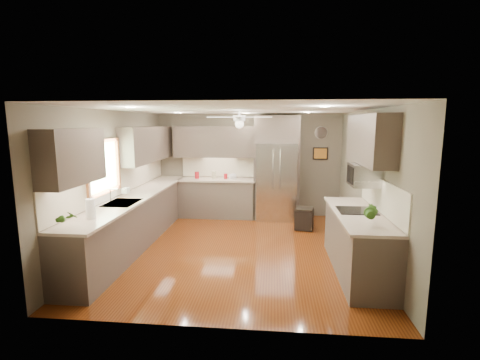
% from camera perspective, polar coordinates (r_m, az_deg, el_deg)
% --- Properties ---
extents(floor, '(5.00, 5.00, 0.00)m').
position_cam_1_polar(floor, '(6.48, -0.36, -11.22)').
color(floor, '#4A1E09').
rests_on(floor, ground).
extents(ceiling, '(5.00, 5.00, 0.00)m').
position_cam_1_polar(ceiling, '(6.07, -0.38, 11.46)').
color(ceiling, white).
rests_on(ceiling, ground).
extents(wall_back, '(4.50, 0.00, 4.50)m').
position_cam_1_polar(wall_back, '(8.62, 1.34, 2.49)').
color(wall_back, '#665F4E').
rests_on(wall_back, ground).
extents(wall_front, '(4.50, 0.00, 4.50)m').
position_cam_1_polar(wall_front, '(3.73, -4.34, -6.58)').
color(wall_front, '#665F4E').
rests_on(wall_front, ground).
extents(wall_left, '(0.00, 5.00, 5.00)m').
position_cam_1_polar(wall_left, '(6.76, -19.69, 0.07)').
color(wall_left, '#665F4E').
rests_on(wall_left, ground).
extents(wall_right, '(0.00, 5.00, 5.00)m').
position_cam_1_polar(wall_right, '(6.34, 20.32, -0.56)').
color(wall_right, '#665F4E').
rests_on(wall_right, ground).
extents(canister_a, '(0.12, 0.12, 0.17)m').
position_cam_1_polar(canister_a, '(8.53, -7.08, 0.78)').
color(canister_a, maroon).
rests_on(canister_a, back_run).
extents(canister_c, '(0.12, 0.12, 0.19)m').
position_cam_1_polar(canister_c, '(8.47, -4.29, 0.84)').
color(canister_c, '#BDB68E').
rests_on(canister_c, back_run).
extents(canister_d, '(0.10, 0.10, 0.13)m').
position_cam_1_polar(canister_d, '(8.43, -2.38, 0.62)').
color(canister_d, maroon).
rests_on(canister_d, back_run).
extents(soap_bottle, '(0.10, 0.10, 0.21)m').
position_cam_1_polar(soap_bottle, '(6.77, -18.11, -1.60)').
color(soap_bottle, white).
rests_on(soap_bottle, left_run).
extents(potted_plant_left, '(0.18, 0.15, 0.30)m').
position_cam_1_polar(potted_plant_left, '(4.94, -26.43, -5.53)').
color(potted_plant_left, '#2E5C1A').
rests_on(potted_plant_left, left_run).
extents(potted_plant_right, '(0.22, 0.19, 0.36)m').
position_cam_1_polar(potted_plant_right, '(4.88, 20.86, -4.96)').
color(potted_plant_right, '#2E5C1A').
rests_on(potted_plant_right, right_run).
extents(bowl, '(0.26, 0.26, 0.05)m').
position_cam_1_polar(bowl, '(8.42, -1.19, 0.37)').
color(bowl, '#BDB68E').
rests_on(bowl, back_run).
extents(left_run, '(0.65, 4.70, 1.45)m').
position_cam_1_polar(left_run, '(6.94, -16.60, -6.03)').
color(left_run, '#4E4039').
rests_on(left_run, ground).
extents(back_run, '(1.85, 0.65, 1.45)m').
position_cam_1_polar(back_run, '(8.54, -3.69, -2.80)').
color(back_run, '#4E4039').
rests_on(back_run, ground).
extents(uppers, '(4.50, 4.70, 0.95)m').
position_cam_1_polar(uppers, '(6.90, -5.93, 5.93)').
color(uppers, '#4E4039').
rests_on(uppers, wall_left).
extents(window, '(0.05, 1.12, 0.92)m').
position_cam_1_polar(window, '(6.27, -21.52, 2.04)').
color(window, '#BFF2B2').
rests_on(window, wall_left).
extents(sink, '(0.50, 0.70, 0.32)m').
position_cam_1_polar(sink, '(6.25, -18.81, -3.81)').
color(sink, silver).
rests_on(sink, left_run).
extents(refrigerator, '(1.06, 0.75, 2.45)m').
position_cam_1_polar(refrigerator, '(8.27, 6.01, 1.72)').
color(refrigerator, silver).
rests_on(refrigerator, ground).
extents(right_run, '(0.70, 2.20, 1.45)m').
position_cam_1_polar(right_run, '(5.69, 18.76, -9.52)').
color(right_run, '#4E4039').
rests_on(right_run, ground).
extents(microwave, '(0.43, 0.55, 0.34)m').
position_cam_1_polar(microwave, '(5.72, 19.66, 0.80)').
color(microwave, silver).
rests_on(microwave, wall_right).
extents(ceiling_fan, '(1.18, 1.18, 0.32)m').
position_cam_1_polar(ceiling_fan, '(6.37, -0.10, 9.85)').
color(ceiling_fan, white).
rests_on(ceiling_fan, ceiling).
extents(recessed_lights, '(2.84, 3.14, 0.01)m').
position_cam_1_polar(recessed_lights, '(6.48, -0.37, 11.27)').
color(recessed_lights, white).
rests_on(recessed_lights, ceiling).
extents(wall_clock, '(0.30, 0.03, 0.30)m').
position_cam_1_polar(wall_clock, '(8.60, 13.17, 7.58)').
color(wall_clock, white).
rests_on(wall_clock, wall_back).
extents(framed_print, '(0.36, 0.03, 0.30)m').
position_cam_1_polar(framed_print, '(8.62, 13.05, 4.25)').
color(framed_print, black).
rests_on(framed_print, wall_back).
extents(stool, '(0.44, 0.44, 0.46)m').
position_cam_1_polar(stool, '(7.66, 10.50, -6.26)').
color(stool, black).
rests_on(stool, ground).
extents(paper_towel, '(0.12, 0.12, 0.31)m').
position_cam_1_polar(paper_towel, '(5.32, -23.32, -4.39)').
color(paper_towel, white).
rests_on(paper_towel, left_run).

